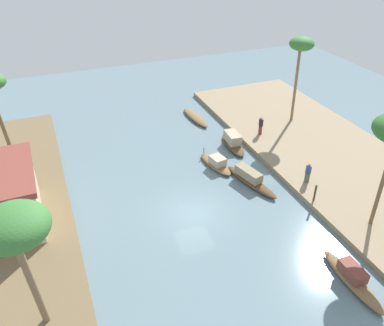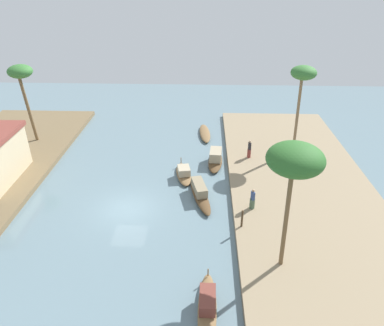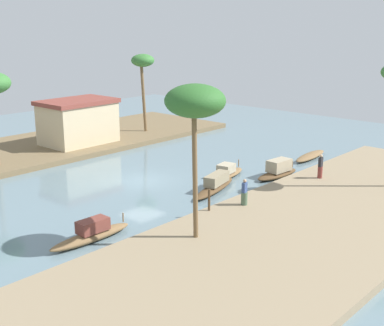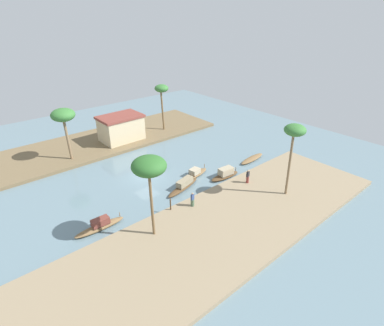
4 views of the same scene
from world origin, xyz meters
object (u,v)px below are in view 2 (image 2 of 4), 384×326
at_px(sampan_with_red_awning, 207,307).
at_px(sampan_near_left_bank, 200,193).
at_px(sampan_upstream_small, 205,133).
at_px(palm_tree_left_far, 303,76).
at_px(palm_tree_left_near, 295,161).
at_px(sampan_foreground, 215,159).
at_px(person_on_near_bank, 249,150).
at_px(person_by_mooring, 252,201).
at_px(palm_tree_right_short, 21,75).
at_px(sampan_with_tall_canopy, 184,173).
at_px(mooring_post, 242,219).

xyz_separation_m(sampan_with_red_awning, sampan_near_left_bank, (10.58, 0.57, 0.02)).
relative_size(sampan_upstream_small, palm_tree_left_far, 0.60).
bearing_deg(palm_tree_left_near, sampan_foreground, 15.06).
xyz_separation_m(person_on_near_bank, person_by_mooring, (-7.93, 0.59, -0.12)).
relative_size(sampan_near_left_bank, palm_tree_right_short, 0.72).
relative_size(sampan_with_tall_canopy, sampan_near_left_bank, 0.75).
bearing_deg(palm_tree_right_short, person_by_mooring, -118.22).
bearing_deg(palm_tree_left_far, sampan_with_tall_canopy, 113.55).
bearing_deg(sampan_near_left_bank, sampan_upstream_small, -15.65).
relative_size(mooring_post, palm_tree_left_near, 0.17).
bearing_deg(sampan_with_red_awning, palm_tree_left_near, -51.36).
relative_size(sampan_near_left_bank, palm_tree_left_near, 0.70).
xyz_separation_m(person_by_mooring, palm_tree_right_short, (10.98, 20.46, 5.93)).
bearing_deg(palm_tree_left_far, sampan_foreground, 104.85).
distance_m(mooring_post, palm_tree_right_short, 24.26).
xyz_separation_m(person_on_near_bank, palm_tree_left_far, (1.38, -4.21, 6.37)).
xyz_separation_m(sampan_foreground, sampan_with_red_awning, (-16.10, 0.73, -0.08)).
relative_size(sampan_with_tall_canopy, palm_tree_left_near, 0.52).
bearing_deg(sampan_foreground, mooring_post, -166.28).
distance_m(sampan_with_red_awning, mooring_post, 7.00).
distance_m(sampan_with_red_awning, person_by_mooring, 9.30).
distance_m(sampan_with_tall_canopy, palm_tree_right_short, 17.71).
bearing_deg(sampan_upstream_small, sampan_foreground, -176.20).
relative_size(sampan_upstream_small, palm_tree_left_near, 0.63).
bearing_deg(sampan_upstream_small, sampan_near_left_bank, 173.40).
height_order(sampan_with_red_awning, mooring_post, mooring_post).
distance_m(sampan_upstream_small, sampan_near_left_bank, 11.85).
xyz_separation_m(sampan_foreground, palm_tree_right_short, (3.59, 18.00, 6.50)).
bearing_deg(person_by_mooring, sampan_with_red_awning, -30.75).
distance_m(sampan_with_tall_canopy, sampan_near_left_bank, 3.40).
height_order(sampan_with_tall_canopy, palm_tree_right_short, palm_tree_right_short).
bearing_deg(person_on_near_bank, sampan_with_red_awning, -18.79).
relative_size(sampan_near_left_bank, mooring_post, 4.23).
distance_m(person_on_near_bank, person_by_mooring, 7.95).
distance_m(sampan_with_tall_canopy, person_by_mooring, 7.21).
height_order(sampan_with_red_awning, palm_tree_left_far, palm_tree_left_far).
distance_m(person_on_near_bank, palm_tree_left_near, 14.69).
xyz_separation_m(person_on_near_bank, mooring_post, (-10.05, 1.50, -0.11)).
relative_size(sampan_foreground, palm_tree_right_short, 0.56).
bearing_deg(mooring_post, sampan_upstream_small, 9.08).
bearing_deg(palm_tree_left_near, sampan_with_tall_canopy, 30.67).
relative_size(sampan_upstream_small, mooring_post, 3.81).
bearing_deg(sampan_upstream_small, person_on_near_bank, -150.24).
bearing_deg(sampan_foreground, sampan_with_red_awning, -178.10).
bearing_deg(palm_tree_right_short, palm_tree_left_near, -127.47).
bearing_deg(sampan_with_tall_canopy, palm_tree_left_far, -76.97).
bearing_deg(palm_tree_left_far, person_on_near_bank, 108.17).
relative_size(person_on_near_bank, palm_tree_left_near, 0.22).
height_order(person_on_near_bank, palm_tree_left_far, palm_tree_left_far).
height_order(sampan_foreground, palm_tree_right_short, palm_tree_right_short).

